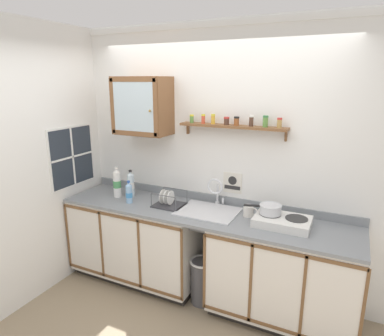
% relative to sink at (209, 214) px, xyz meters
% --- Properties ---
extents(floor, '(5.95, 5.95, 0.00)m').
position_rel_sink_xyz_m(floor, '(-0.07, -0.41, -0.88)').
color(floor, gray).
rests_on(floor, ground).
extents(back_wall, '(3.55, 0.07, 2.69)m').
position_rel_sink_xyz_m(back_wall, '(-0.07, 0.30, 0.47)').
color(back_wall, white).
rests_on(back_wall, ground).
extents(side_wall_left, '(0.05, 3.49, 2.69)m').
position_rel_sink_xyz_m(side_wall_left, '(-1.57, -0.67, 0.46)').
color(side_wall_left, white).
rests_on(side_wall_left, ground).
extents(lower_cabinet_run, '(1.44, 0.63, 0.88)m').
position_rel_sink_xyz_m(lower_cabinet_run, '(-0.82, -0.04, -0.44)').
color(lower_cabinet_run, black).
rests_on(lower_cabinet_run, ground).
extents(lower_cabinet_run_right, '(1.30, 0.63, 0.88)m').
position_rel_sink_xyz_m(lower_cabinet_run_right, '(0.75, -0.04, -0.44)').
color(lower_cabinet_run_right, black).
rests_on(lower_cabinet_run_right, ground).
extents(countertop, '(2.91, 0.65, 0.03)m').
position_rel_sink_xyz_m(countertop, '(-0.07, -0.04, 0.02)').
color(countertop, gray).
rests_on(countertop, lower_cabinet_run).
extents(backsplash, '(2.91, 0.02, 0.08)m').
position_rel_sink_xyz_m(backsplash, '(-0.07, 0.26, 0.07)').
color(backsplash, gray).
rests_on(backsplash, countertop).
extents(sink, '(0.57, 0.48, 0.42)m').
position_rel_sink_xyz_m(sink, '(0.00, 0.00, 0.00)').
color(sink, silver).
rests_on(sink, countertop).
extents(hot_plate_stove, '(0.48, 0.33, 0.08)m').
position_rel_sink_xyz_m(hot_plate_stove, '(0.70, -0.02, 0.07)').
color(hot_plate_stove, silver).
rests_on(hot_plate_stove, countertop).
extents(saucepan, '(0.33, 0.20, 0.09)m').
position_rel_sink_xyz_m(saucepan, '(0.59, 0.01, 0.16)').
color(saucepan, silver).
rests_on(saucepan, hot_plate_stove).
extents(bottle_water_blue_0, '(0.07, 0.07, 0.24)m').
position_rel_sink_xyz_m(bottle_water_blue_0, '(-0.83, -0.14, 0.13)').
color(bottle_water_blue_0, '#8CB7E0').
rests_on(bottle_water_blue_0, countertop).
extents(bottle_opaque_white_1, '(0.08, 0.08, 0.33)m').
position_rel_sink_xyz_m(bottle_opaque_white_1, '(-1.06, -0.04, 0.18)').
color(bottle_opaque_white_1, white).
rests_on(bottle_opaque_white_1, countertop).
extents(bottle_water_clear_2, '(0.08, 0.08, 0.30)m').
position_rel_sink_xyz_m(bottle_water_clear_2, '(-0.93, 0.03, 0.17)').
color(bottle_water_clear_2, silver).
rests_on(bottle_water_clear_2, countertop).
extents(dish_rack, '(0.30, 0.26, 0.16)m').
position_rel_sink_xyz_m(dish_rack, '(-0.43, -0.03, 0.07)').
color(dish_rack, '#333338').
rests_on(dish_rack, countertop).
extents(mug, '(0.14, 0.10, 0.10)m').
position_rel_sink_xyz_m(mug, '(0.38, 0.05, 0.08)').
color(mug, white).
rests_on(mug, countertop).
extents(wall_cabinet, '(0.57, 0.35, 0.58)m').
position_rel_sink_xyz_m(wall_cabinet, '(-0.79, 0.11, 1.00)').
color(wall_cabinet, brown).
extents(spice_shelf, '(1.04, 0.14, 0.23)m').
position_rel_sink_xyz_m(spice_shelf, '(0.15, 0.20, 0.85)').
color(spice_shelf, brown).
extents(warning_sign, '(0.19, 0.01, 0.21)m').
position_rel_sink_xyz_m(warning_sign, '(0.14, 0.27, 0.26)').
color(warning_sign, silver).
extents(window, '(0.03, 0.63, 0.66)m').
position_rel_sink_xyz_m(window, '(-1.54, -0.17, 0.46)').
color(window, '#262D38').
extents(trash_bin, '(0.25, 0.25, 0.46)m').
position_rel_sink_xyz_m(trash_bin, '(0.00, -0.14, -0.64)').
color(trash_bin, '#4C4C51').
rests_on(trash_bin, ground).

